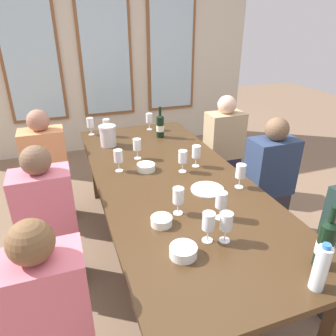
# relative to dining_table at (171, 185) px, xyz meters

# --- Properties ---
(ground_plane) EXTENTS (12.00, 12.00, 0.00)m
(ground_plane) POSITION_rel_dining_table_xyz_m (0.00, 0.00, -0.68)
(ground_plane) COLOR #7E624C
(back_wall_with_windows) EXTENTS (4.27, 0.10, 2.90)m
(back_wall_with_windows) POSITION_rel_dining_table_xyz_m (0.00, 2.65, 0.77)
(back_wall_with_windows) COLOR beige
(back_wall_with_windows) RESTS_ON ground
(dining_table) EXTENTS (1.07, 2.55, 0.74)m
(dining_table) POSITION_rel_dining_table_xyz_m (0.00, 0.00, 0.00)
(dining_table) COLOR #432D18
(dining_table) RESTS_ON ground
(white_plate_0) EXTENTS (0.23, 0.23, 0.01)m
(white_plate_0) POSITION_rel_dining_table_xyz_m (0.17, -0.25, 0.07)
(white_plate_0) COLOR white
(white_plate_0) RESTS_ON dining_table
(metal_pitcher) EXTENTS (0.16, 0.16, 0.19)m
(metal_pitcher) POSITION_rel_dining_table_xyz_m (-0.32, 0.81, 0.16)
(metal_pitcher) COLOR silver
(metal_pitcher) RESTS_ON dining_table
(wine_bottle_0) EXTENTS (0.08, 0.08, 0.30)m
(wine_bottle_0) POSITION_rel_dining_table_xyz_m (0.20, 0.86, 0.18)
(wine_bottle_0) COLOR black
(wine_bottle_0) RESTS_ON dining_table
(wine_bottle_1) EXTENTS (0.08, 0.08, 0.33)m
(wine_bottle_1) POSITION_rel_dining_table_xyz_m (0.36, -1.08, 0.19)
(wine_bottle_1) COLOR black
(wine_bottle_1) RESTS_ON dining_table
(tasting_bowl_0) EXTENTS (0.12, 0.12, 0.05)m
(tasting_bowl_0) POSITION_rel_dining_table_xyz_m (-0.25, -0.52, 0.09)
(tasting_bowl_0) COLOR white
(tasting_bowl_0) RESTS_ON dining_table
(tasting_bowl_1) EXTENTS (0.14, 0.14, 0.05)m
(tasting_bowl_1) POSITION_rel_dining_table_xyz_m (-0.14, 0.19, 0.09)
(tasting_bowl_1) COLOR white
(tasting_bowl_1) RESTS_ON dining_table
(tasting_bowl_2) EXTENTS (0.14, 0.14, 0.05)m
(tasting_bowl_2) POSITION_rel_dining_table_xyz_m (-0.23, -0.80, 0.09)
(tasting_bowl_2) COLOR white
(tasting_bowl_2) RESTS_ON dining_table
(water_bottle) EXTENTS (0.06, 0.06, 0.24)m
(water_bottle) POSITION_rel_dining_table_xyz_m (0.24, -1.19, 0.17)
(water_bottle) COLOR white
(water_bottle) RESTS_ON dining_table
(wine_glass_0) EXTENTS (0.07, 0.07, 0.17)m
(wine_glass_0) POSITION_rel_dining_table_xyz_m (0.12, 0.07, 0.18)
(wine_glass_0) COLOR white
(wine_glass_0) RESTS_ON dining_table
(wine_glass_1) EXTENTS (0.07, 0.07, 0.17)m
(wine_glass_1) POSITION_rel_dining_table_xyz_m (-0.14, 0.43, 0.18)
(wine_glass_1) COLOR white
(wine_glass_1) RESTS_ON dining_table
(wine_glass_2) EXTENTS (0.07, 0.07, 0.17)m
(wine_glass_2) POSITION_rel_dining_table_xyz_m (-0.34, 0.25, 0.18)
(wine_glass_2) COLOR white
(wine_glass_2) RESTS_ON dining_table
(wine_glass_3) EXTENTS (0.07, 0.07, 0.17)m
(wine_glass_3) POSITION_rel_dining_table_xyz_m (-0.29, 1.06, 0.18)
(wine_glass_3) COLOR white
(wine_glass_3) RESTS_ON dining_table
(wine_glass_4) EXTENTS (0.07, 0.07, 0.17)m
(wine_glass_4) POSITION_rel_dining_table_xyz_m (0.40, -0.28, 0.18)
(wine_glass_4) COLOR white
(wine_glass_4) RESTS_ON dining_table
(wine_glass_5) EXTENTS (0.07, 0.07, 0.17)m
(wine_glass_5) POSITION_rel_dining_table_xyz_m (-0.06, -0.74, 0.18)
(wine_glass_5) COLOR white
(wine_glass_5) RESTS_ON dining_table
(wine_glass_6) EXTENTS (0.07, 0.07, 0.17)m
(wine_glass_6) POSITION_rel_dining_table_xyz_m (-0.12, -0.44, 0.18)
(wine_glass_6) COLOR white
(wine_glass_6) RESTS_ON dining_table
(wine_glass_7) EXTENTS (0.07, 0.07, 0.17)m
(wine_glass_7) POSITION_rel_dining_table_xyz_m (0.02, -0.77, 0.18)
(wine_glass_7) COLOR white
(wine_glass_7) RESTS_ON dining_table
(wine_glass_8) EXTENTS (0.07, 0.07, 0.17)m
(wine_glass_8) POSITION_rel_dining_table_xyz_m (0.10, -0.57, 0.18)
(wine_glass_8) COLOR white
(wine_glass_8) RESTS_ON dining_table
(wine_glass_9) EXTENTS (0.07, 0.07, 0.17)m
(wine_glass_9) POSITION_rel_dining_table_xyz_m (0.25, 0.13, 0.18)
(wine_glass_9) COLOR white
(wine_glass_9) RESTS_ON dining_table
(wine_glass_10) EXTENTS (0.07, 0.07, 0.17)m
(wine_glass_10) POSITION_rel_dining_table_xyz_m (-0.44, 1.16, 0.18)
(wine_glass_10) COLOR white
(wine_glass_10) RESTS_ON dining_table
(wine_glass_11) EXTENTS (0.07, 0.07, 0.17)m
(wine_glass_11) POSITION_rel_dining_table_xyz_m (0.16, 1.12, 0.18)
(wine_glass_11) COLOR white
(wine_glass_11) RESTS_ON dining_table
(seated_person_0) EXTENTS (0.38, 0.24, 1.11)m
(seated_person_0) POSITION_rel_dining_table_xyz_m (-0.89, 0.01, -0.15)
(seated_person_0) COLOR #26382D
(seated_person_0) RESTS_ON ground
(seated_person_1) EXTENTS (0.38, 0.24, 1.11)m
(seated_person_1) POSITION_rel_dining_table_xyz_m (0.89, 0.01, -0.15)
(seated_person_1) COLOR #332D34
(seated_person_1) RESTS_ON ground
(seated_person_2) EXTENTS (0.38, 0.24, 1.11)m
(seated_person_2) POSITION_rel_dining_table_xyz_m (-0.89, -0.82, -0.15)
(seated_person_2) COLOR #313531
(seated_person_2) RESTS_ON ground
(seated_person_4) EXTENTS (0.38, 0.24, 1.11)m
(seated_person_4) POSITION_rel_dining_table_xyz_m (-0.89, 0.88, -0.15)
(seated_person_4) COLOR #33382E
(seated_person_4) RESTS_ON ground
(seated_person_5) EXTENTS (0.38, 0.24, 1.11)m
(seated_person_5) POSITION_rel_dining_table_xyz_m (0.89, 0.81, -0.15)
(seated_person_5) COLOR #262338
(seated_person_5) RESTS_ON ground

